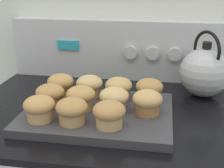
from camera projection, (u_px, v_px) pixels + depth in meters
The scene contains 15 objects.
wall_back at pixel (119, 3), 1.13m from camera, with size 8.00×0.05×2.40m.
control_panel at pixel (117, 50), 1.14m from camera, with size 0.76×0.07×0.21m.
muffin_pan at pixel (98, 113), 0.85m from camera, with size 0.40×0.31×0.02m.
muffin_r0_c0 at pixel (39, 108), 0.77m from camera, with size 0.08×0.08×0.06m.
muffin_r0_c1 at pixel (72, 110), 0.76m from camera, with size 0.08×0.08×0.06m.
muffin_r0_c2 at pixel (109, 114), 0.74m from camera, with size 0.08×0.08×0.06m.
muffin_r1_c0 at pixel (50, 95), 0.85m from camera, with size 0.08×0.08×0.06m.
muffin_r1_c1 at pixel (81, 97), 0.84m from camera, with size 0.08×0.08×0.06m.
muffin_r1_c2 at pixel (114, 99), 0.83m from camera, with size 0.08×0.08×0.06m.
muffin_r1_c3 at pixel (147, 102), 0.81m from camera, with size 0.08×0.08×0.06m.
muffin_r2_c0 at pixel (61, 84), 0.94m from camera, with size 0.08×0.08×0.06m.
muffin_r2_c1 at pixel (90, 86), 0.92m from camera, with size 0.08×0.08×0.06m.
muffin_r2_c2 at pixel (119, 88), 0.91m from camera, with size 0.08×0.08×0.06m.
muffin_r2_c3 at pixel (149, 89), 0.90m from camera, with size 0.08×0.08×0.06m.
tea_kettle at pixel (204, 71), 0.97m from camera, with size 0.15×0.18×0.21m.
Camera 1 is at (0.17, -0.50, 1.30)m, focal length 50.00 mm.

